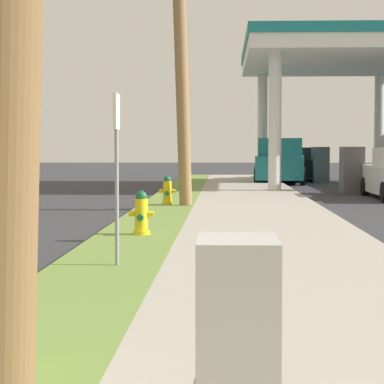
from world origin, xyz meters
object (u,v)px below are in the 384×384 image
Objects in this scene: utility_pole_midground at (180,14)px; utility_cabinet at (237,332)px; fire_hydrant_third at (167,192)px; truck_teal_at_forecourt at (281,162)px; fire_hydrant_second at (141,215)px; car_black_by_near_pump at (302,165)px; street_sign_post at (117,143)px.

utility_pole_midground is 16.06m from utility_cabinet.
utility_pole_midground reaches higher than fire_hydrant_third.
utility_pole_midground reaches higher than truck_teal_at_forecourt.
fire_hydrant_second is 0.08× the size of utility_pole_midground.
car_black_by_near_pump is (3.68, 34.26, 0.16)m from utility_cabinet.
utility_pole_midground is at bearing 88.71° from street_sign_post.
utility_pole_midground is 19.88m from car_black_by_near_pump.
utility_cabinet is at bearing -80.69° from fire_hydrant_second.
car_black_by_near_pump is (4.86, 18.83, -4.14)m from utility_pole_midground.
car_black_by_near_pump reaches higher than fire_hydrant_third.
car_black_by_near_pump reaches higher than utility_cabinet.
fire_hydrant_third is 4.46m from utility_pole_midground.
truck_teal_at_forecourt is at bearing 80.02° from fire_hydrant_second.
utility_cabinet is 0.17× the size of truck_teal_at_forecourt.
truck_teal_at_forecourt reaches higher than fire_hydrant_third.
truck_teal_at_forecourt is (3.90, 22.16, 0.47)m from fire_hydrant_second.
car_black_by_near_pump is at bearing 83.87° from utility_cabinet.
car_black_by_near_pump is 3.41m from truck_teal_at_forecourt.
car_black_by_near_pump is at bearing 78.52° from fire_hydrant_second.
fire_hydrant_third is (-0.06, 7.00, 0.00)m from fire_hydrant_second.
fire_hydrant_second is 0.77× the size of utility_cabinet.
truck_teal_at_forecourt is (3.84, 25.64, -0.72)m from street_sign_post.
truck_teal_at_forecourt reaches higher than fire_hydrant_second.
utility_pole_midground is 9.65× the size of utility_cabinet.
car_black_by_near_pump is (5.14, 25.32, 0.28)m from fire_hydrant_second.
fire_hydrant_second is at bearing -101.48° from car_black_by_near_pump.
utility_pole_midground reaches higher than fire_hydrant_second.
street_sign_post is (-0.22, -9.98, -3.22)m from utility_pole_midground.
utility_pole_midground reaches higher than street_sign_post.
street_sign_post reaches higher than fire_hydrant_third.
fire_hydrant_second is 0.13× the size of truck_teal_at_forecourt.
fire_hydrant_third is 15.68m from truck_teal_at_forecourt.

